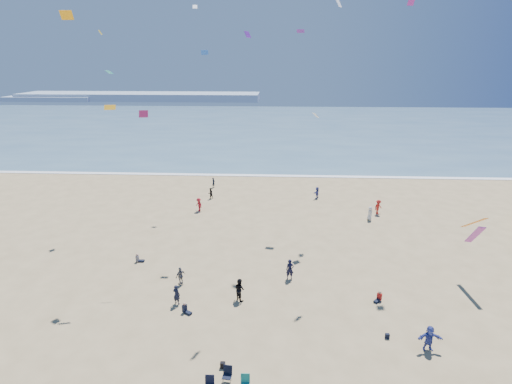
{
  "coord_description": "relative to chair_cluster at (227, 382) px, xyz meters",
  "views": [
    {
      "loc": [
        3.28,
        -17.07,
        17.89
      ],
      "look_at": [
        2.0,
        8.0,
        9.54
      ],
      "focal_mm": 28.0,
      "sensor_mm": 36.0,
      "label": 1
    }
  ],
  "objects": [
    {
      "name": "kites_aloft",
      "position": [
        8.44,
        11.31,
        14.7
      ],
      "size": [
        35.72,
        46.34,
        30.63
      ],
      "color": "#FFA10E",
      "rests_on": "ground"
    },
    {
      "name": "navy_bag",
      "position": [
        10.27,
        4.91,
        -0.33
      ],
      "size": [
        0.28,
        0.18,
        0.34
      ],
      "primitive_type": "cube",
      "color": "black",
      "rests_on": "ground"
    },
    {
      "name": "ocean",
      "position": [
        -0.72,
        94.1,
        -0.47
      ],
      "size": [
        220.0,
        100.0,
        0.06
      ],
      "primitive_type": "cube",
      "color": "#476B84",
      "rests_on": "ground"
    },
    {
      "name": "standing_flyers",
      "position": [
        3.14,
        16.74,
        0.34
      ],
      "size": [
        32.18,
        42.5,
        1.81
      ],
      "color": "red",
      "rests_on": "ground"
    },
    {
      "name": "black_backpack",
      "position": [
        -0.48,
        1.65,
        -0.31
      ],
      "size": [
        0.3,
        0.22,
        0.38
      ],
      "primitive_type": "cube",
      "color": "black",
      "rests_on": "ground"
    },
    {
      "name": "surf_line",
      "position": [
        -0.72,
        44.1,
        -0.46
      ],
      "size": [
        220.0,
        1.2,
        0.08
      ],
      "primitive_type": "cube",
      "color": "white",
      "rests_on": "ground"
    },
    {
      "name": "chair_cluster",
      "position": [
        0.0,
        0.0,
        0.0
      ],
      "size": [
        2.62,
        1.44,
        1.0
      ],
      "color": "black",
      "rests_on": "ground"
    },
    {
      "name": "headland_far",
      "position": [
        -60.72,
        169.1,
        1.1
      ],
      "size": [
        110.0,
        20.0,
        3.2
      ],
      "primitive_type": "cube",
      "color": "#7A8EA8",
      "rests_on": "ground"
    },
    {
      "name": "headland_near",
      "position": [
        -100.72,
        164.1,
        0.5
      ],
      "size": [
        40.0,
        14.0,
        2.0
      ],
      "primitive_type": "cube",
      "color": "#7A8EA8",
      "rests_on": "ground"
    },
    {
      "name": "seated_group",
      "position": [
        1.14,
        3.27,
        -0.08
      ],
      "size": [
        21.86,
        24.12,
        0.84
      ],
      "color": "white",
      "rests_on": "ground"
    }
  ]
}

